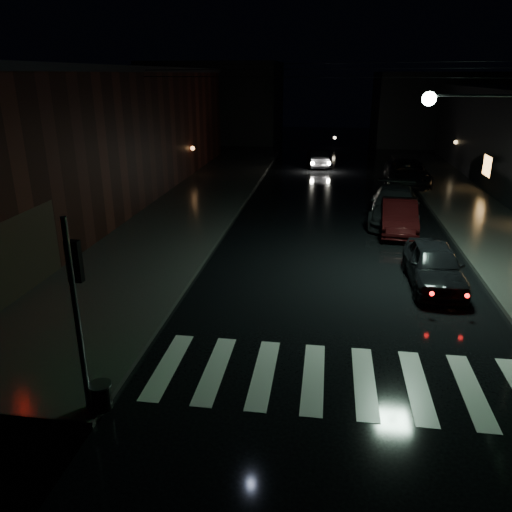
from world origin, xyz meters
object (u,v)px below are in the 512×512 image
at_px(parked_car_d, 407,173).
at_px(oncoming_car, 318,158).
at_px(parked_car_c, 395,205).
at_px(parked_car_b, 399,216).
at_px(parked_car_a, 434,265).

relative_size(parked_car_d, oncoming_car, 1.42).
bearing_deg(parked_car_d, parked_car_c, -99.57).
bearing_deg(parked_car_c, parked_car_b, -82.54).
xyz_separation_m(parked_car_a, parked_car_c, (-0.43, 7.83, 0.09)).
relative_size(parked_car_b, parked_car_d, 0.78).
relative_size(parked_car_c, parked_car_d, 0.99).
bearing_deg(parked_car_c, oncoming_car, 112.96).
relative_size(parked_car_a, parked_car_c, 0.76).
xyz_separation_m(parked_car_c, oncoming_car, (-4.13, 14.89, -0.16)).
bearing_deg(parked_car_c, parked_car_a, -79.37).
height_order(parked_car_b, oncoming_car, parked_car_b).
bearing_deg(parked_car_a, parked_car_c, 92.83).
relative_size(parked_car_b, parked_car_c, 0.79).
distance_m(parked_car_a, parked_car_b, 6.13).
bearing_deg(parked_car_a, parked_car_b, 93.72).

